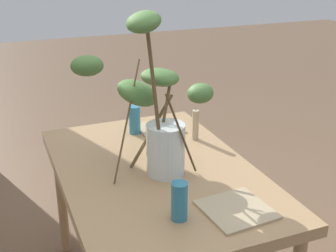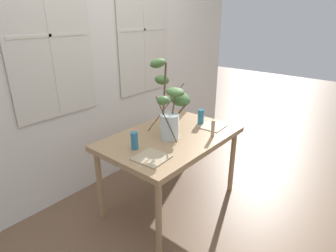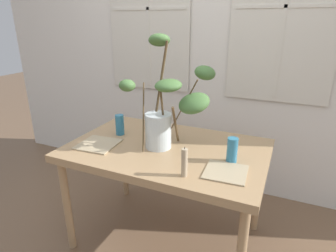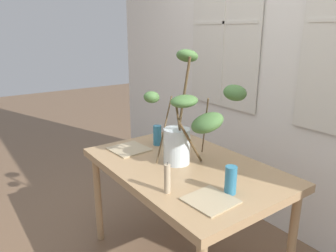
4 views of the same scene
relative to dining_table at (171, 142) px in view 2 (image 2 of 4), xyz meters
name	(u,v)px [view 2 (image 2 of 4)]	position (x,y,z in m)	size (l,w,h in m)	color
ground	(171,201)	(0.00, 0.00, -0.66)	(14.00, 14.00, 0.00)	brown
back_wall_with_windows	(102,58)	(0.00, 0.93, 0.68)	(4.55, 0.14, 2.66)	silver
dining_table	(171,142)	(0.00, 0.00, 0.00)	(1.26, 0.83, 0.73)	tan
vase_with_branches	(170,107)	(0.01, 0.02, 0.33)	(0.57, 0.51, 0.71)	silver
drinking_glass_blue_left	(134,141)	(-0.40, 0.06, 0.14)	(0.06, 0.06, 0.15)	teal
drinking_glass_blue_right	(201,117)	(0.43, -0.04, 0.14)	(0.06, 0.06, 0.15)	teal
plate_square_left	(152,158)	(-0.43, -0.16, 0.07)	(0.24, 0.24, 0.01)	tan
plate_square_right	(212,126)	(0.43, -0.18, 0.07)	(0.22, 0.22, 0.01)	tan
pillar_candle	(213,128)	(0.23, -0.30, 0.15)	(0.03, 0.03, 0.17)	tan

